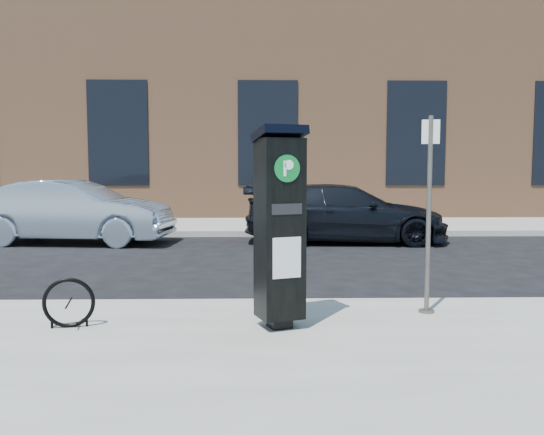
{
  "coord_description": "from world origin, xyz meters",
  "views": [
    {
      "loc": [
        -0.26,
        -7.45,
        1.91
      ],
      "look_at": [
        -0.1,
        0.5,
        1.19
      ],
      "focal_mm": 38.0,
      "sensor_mm": 36.0,
      "label": 1
    }
  ],
  "objects_px": {
    "bike_rack": "(69,303)",
    "car_silver": "(74,212)",
    "car_dark": "(345,213)",
    "parking_kiosk": "(280,225)",
    "sign_pole": "(429,216)"
  },
  "relations": [
    {
      "from": "car_dark",
      "to": "bike_rack",
      "type": "bearing_deg",
      "value": 155.58
    },
    {
      "from": "sign_pole",
      "to": "car_dark",
      "type": "height_order",
      "value": "sign_pole"
    },
    {
      "from": "sign_pole",
      "to": "car_dark",
      "type": "distance_m",
      "value": 7.55
    },
    {
      "from": "parking_kiosk",
      "to": "car_dark",
      "type": "xyz_separation_m",
      "value": [
        1.92,
        8.13,
        -0.55
      ]
    },
    {
      "from": "parking_kiosk",
      "to": "car_silver",
      "type": "relative_size",
      "value": 0.46
    },
    {
      "from": "bike_rack",
      "to": "car_silver",
      "type": "distance_m",
      "value": 8.38
    },
    {
      "from": "bike_rack",
      "to": "car_dark",
      "type": "height_order",
      "value": "car_dark"
    },
    {
      "from": "parking_kiosk",
      "to": "bike_rack",
      "type": "height_order",
      "value": "parking_kiosk"
    },
    {
      "from": "car_silver",
      "to": "car_dark",
      "type": "relative_size",
      "value": 0.95
    },
    {
      "from": "sign_pole",
      "to": "parking_kiosk",
      "type": "bearing_deg",
      "value": -147.99
    },
    {
      "from": "parking_kiosk",
      "to": "car_dark",
      "type": "bearing_deg",
      "value": 56.2
    },
    {
      "from": "bike_rack",
      "to": "car_dark",
      "type": "xyz_separation_m",
      "value": [
        4.21,
        8.09,
        0.31
      ]
    },
    {
      "from": "parking_kiosk",
      "to": "bike_rack",
      "type": "xyz_separation_m",
      "value": [
        -2.3,
        0.04,
        -0.85
      ]
    },
    {
      "from": "car_silver",
      "to": "bike_rack",
      "type": "bearing_deg",
      "value": -156.9
    },
    {
      "from": "car_silver",
      "to": "car_dark",
      "type": "xyz_separation_m",
      "value": [
        6.71,
        0.1,
        -0.06
      ]
    }
  ]
}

